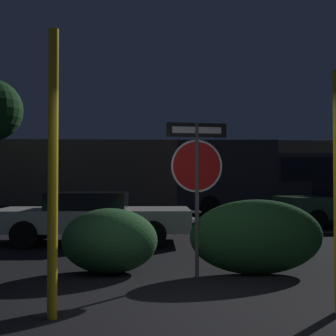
% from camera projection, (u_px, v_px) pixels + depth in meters
% --- Properties ---
extents(ground_plane, '(260.00, 260.00, 0.00)m').
position_uv_depth(ground_plane, '(192.00, 315.00, 5.16)').
color(ground_plane, black).
extents(road_center_stripe, '(42.20, 0.12, 0.01)m').
position_uv_depth(road_center_stripe, '(163.00, 233.00, 13.00)').
color(road_center_stripe, gold).
rests_on(road_center_stripe, ground_plane).
extents(stop_sign, '(0.95, 0.15, 2.38)m').
position_uv_depth(stop_sign, '(197.00, 167.00, 7.23)').
color(stop_sign, '#4C4C51').
rests_on(stop_sign, ground_plane).
extents(yellow_pole_left, '(0.11, 0.11, 3.15)m').
position_uv_depth(yellow_pole_left, '(53.00, 173.00, 5.07)').
color(yellow_pole_left, yellow).
rests_on(yellow_pole_left, ground_plane).
extents(hedge_bush_2, '(1.53, 1.19, 1.04)m').
position_uv_depth(hedge_bush_2, '(110.00, 241.00, 7.48)').
color(hedge_bush_2, '#285B2D').
rests_on(hedge_bush_2, ground_plane).
extents(hedge_bush_3, '(2.13, 0.72, 1.18)m').
position_uv_depth(hedge_bush_3, '(257.00, 237.00, 7.38)').
color(hedge_bush_3, '#1E4C23').
rests_on(hedge_bush_3, ground_plane).
extents(passing_car_2, '(4.65, 2.10, 1.19)m').
position_uv_depth(passing_car_2, '(93.00, 216.00, 11.09)').
color(passing_car_2, silver).
rests_on(passing_car_2, ground_plane).
extents(delivery_truck, '(6.66, 2.66, 3.10)m').
position_uv_depth(delivery_truck, '(255.00, 175.00, 19.88)').
color(delivery_truck, '#2D2D33').
rests_on(delivery_truck, ground_plane).
extents(building_backdrop, '(28.15, 3.35, 3.82)m').
position_uv_depth(building_backdrop, '(158.00, 173.00, 28.97)').
color(building_backdrop, '#6B5B4C').
rests_on(building_backdrop, ground_plane).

